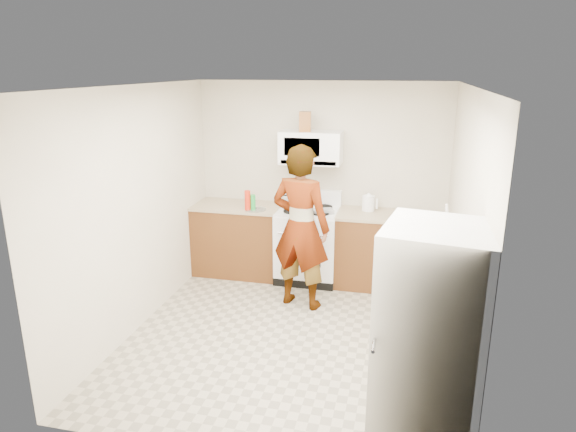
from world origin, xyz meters
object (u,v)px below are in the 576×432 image
(person, at_px, (301,228))
(saucepan, at_px, (297,199))
(kettle, at_px, (368,203))
(gas_range, at_px, (308,243))
(fridge, at_px, (432,346))
(microwave, at_px, (311,147))

(person, bearing_deg, saucepan, -61.98)
(kettle, relative_size, saucepan, 0.79)
(saucepan, bearing_deg, gas_range, -39.96)
(person, relative_size, fridge, 1.10)
(fridge, xyz_separation_m, saucepan, (-1.58, 3.04, 0.17))
(gas_range, xyz_separation_m, person, (0.06, -0.76, 0.45))
(person, xyz_separation_m, fridge, (1.35, -2.12, -0.09))
(gas_range, height_order, microwave, microwave)
(gas_range, xyz_separation_m, fridge, (1.41, -2.89, 0.36))
(gas_range, distance_m, kettle, 0.92)
(person, bearing_deg, kettle, -113.89)
(gas_range, relative_size, kettle, 6.00)
(fridge, bearing_deg, kettle, 112.10)
(microwave, height_order, saucepan, microwave)
(fridge, distance_m, kettle, 3.09)
(fridge, bearing_deg, microwave, 124.56)
(gas_range, relative_size, saucepan, 4.72)
(microwave, xyz_separation_m, person, (0.06, -0.89, -0.76))
(fridge, xyz_separation_m, kettle, (-0.67, 3.01, 0.18))
(gas_range, relative_size, fridge, 0.66)
(fridge, bearing_deg, gas_range, 125.52)
(person, distance_m, saucepan, 0.94)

